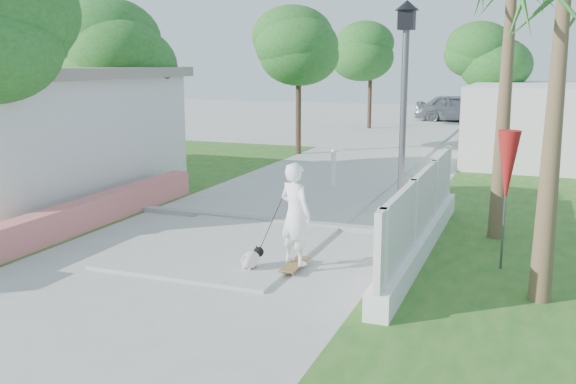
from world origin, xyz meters
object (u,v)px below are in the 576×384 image
at_px(bollard, 333,168).
at_px(skateboarder, 291,216).
at_px(dog, 252,259).
at_px(parked_car, 457,108).
at_px(patio_umbrella, 507,169).
at_px(street_lamp, 403,114).

height_order(bollard, skateboarder, skateboarder).
xyz_separation_m(dog, parked_car, (0.01, 28.08, 0.57)).
distance_m(bollard, parked_car, 21.02).
bearing_deg(patio_umbrella, bollard, 129.91).
bearing_deg(parked_car, patio_umbrella, -171.79).
bearing_deg(street_lamp, bollard, 120.96).
distance_m(skateboarder, parked_car, 27.77).
height_order(patio_umbrella, dog, patio_umbrella).
xyz_separation_m(skateboarder, parked_car, (-0.55, 27.76, -0.12)).
bearing_deg(bollard, dog, -83.53).
bearing_deg(patio_umbrella, street_lamp, 152.24).
distance_m(patio_umbrella, skateboarder, 3.56).
xyz_separation_m(street_lamp, patio_umbrella, (1.90, -1.00, -0.74)).
bearing_deg(street_lamp, skateboarder, -120.58).
distance_m(street_lamp, patio_umbrella, 2.27).
bearing_deg(bollard, skateboarder, -78.58).
height_order(street_lamp, skateboarder, street_lamp).
bearing_deg(parked_car, skateboarder, -178.78).
relative_size(street_lamp, parked_car, 0.96).
xyz_separation_m(patio_umbrella, parked_car, (-3.78, 26.50, -0.90)).
xyz_separation_m(bollard, skateboarder, (1.36, -6.76, 0.32)).
xyz_separation_m(patio_umbrella, skateboarder, (-3.24, -1.26, -0.78)).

